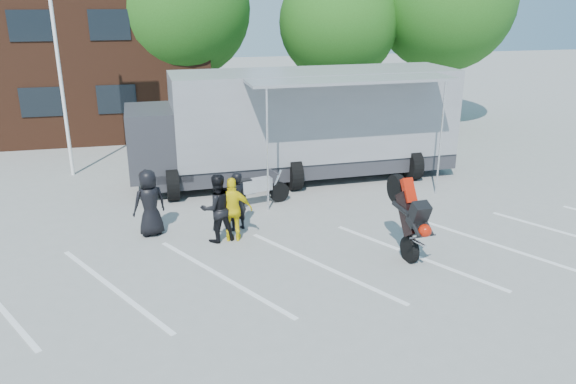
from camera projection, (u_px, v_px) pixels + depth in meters
name	position (u px, v px, depth m)	size (l,w,h in m)	color
ground	(326.00, 286.00, 12.42)	(100.00, 100.00, 0.00)	gray
parking_bay_lines	(314.00, 266.00, 13.34)	(18.00, 5.00, 0.01)	white
office_building	(5.00, 56.00, 25.69)	(18.00, 8.00, 7.00)	#4A2617
flagpole	(62.00, 29.00, 18.62)	(1.61, 0.12, 8.00)	white
tree_left	(181.00, 9.00, 24.88)	(6.12, 6.12, 8.64)	#382314
tree_mid	(338.00, 23.00, 25.66)	(5.44, 5.44, 7.68)	#382314
tree_right	(445.00, 1.00, 25.96)	(6.46, 6.46, 9.12)	#382314
transporter_truck	(300.00, 178.00, 19.84)	(11.77, 5.67, 3.74)	gray
parked_motorcycle	(258.00, 205.00, 17.25)	(0.71, 2.14, 1.12)	silver
stunt_bike_rider	(395.00, 249.00, 14.25)	(0.87, 1.86, 2.19)	black
spectator_leather_a	(149.00, 203.00, 14.85)	(0.89, 0.58, 1.81)	black
spectator_leather_b	(236.00, 201.00, 15.20)	(0.60, 0.39, 1.65)	black
spectator_leather_c	(217.00, 208.00, 14.47)	(0.89, 0.69, 1.82)	black
spectator_hivis	(233.00, 210.00, 14.52)	(1.00, 0.42, 1.71)	yellow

